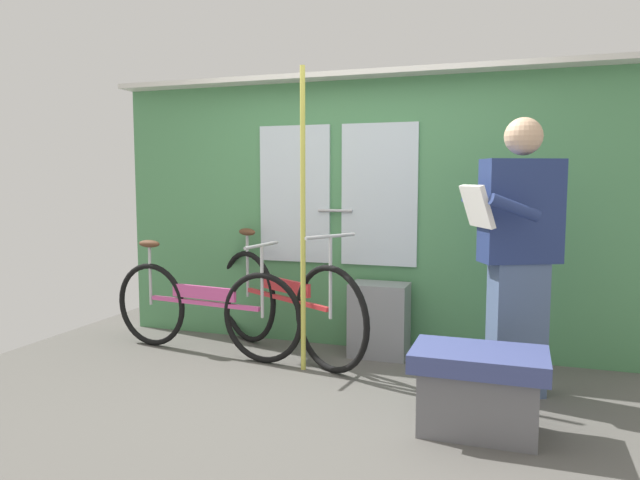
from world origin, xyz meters
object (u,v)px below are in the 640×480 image
passenger_reading_newspaper (518,251)px  handrail_pole (303,221)px  bench_seat_corner (478,389)px  bicycle_leaning_behind (285,304)px  trash_bin_by_wall (379,320)px  bicycle_near_door (203,307)px

passenger_reading_newspaper → handrail_pole: 1.43m
passenger_reading_newspaper → bench_seat_corner: passenger_reading_newspaper is taller
bicycle_leaning_behind → trash_bin_by_wall: (0.69, 0.21, -0.12)m
handrail_pole → trash_bin_by_wall: bearing=48.0°
bench_seat_corner → handrail_pole: bearing=151.1°
bicycle_leaning_behind → passenger_reading_newspaper: (1.67, -0.33, 0.51)m
bicycle_leaning_behind → trash_bin_by_wall: bearing=47.6°
bicycle_leaning_behind → handrail_pole: size_ratio=0.74×
bicycle_near_door → passenger_reading_newspaper: 2.36m
bicycle_leaning_behind → bench_seat_corner: bearing=-2.1°
trash_bin_by_wall → bench_seat_corner: size_ratio=0.80×
passenger_reading_newspaper → trash_bin_by_wall: bearing=-54.2°
bicycle_leaning_behind → passenger_reading_newspaper: passenger_reading_newspaper is taller
bicycle_near_door → passenger_reading_newspaper: (2.29, -0.17, 0.55)m
bicycle_near_door → bicycle_leaning_behind: 0.64m
handrail_pole → bench_seat_corner: bearing=-28.9°
bicycle_near_door → bench_seat_corner: (2.11, -0.80, -0.12)m
trash_bin_by_wall → bench_seat_corner: bearing=-55.4°
passenger_reading_newspaper → handrail_pole: handrail_pole is taller
bicycle_near_door → bicycle_leaning_behind: (0.62, 0.16, 0.04)m
trash_bin_by_wall → handrail_pole: bearing=-132.0°
bicycle_near_door → passenger_reading_newspaper: passenger_reading_newspaper is taller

